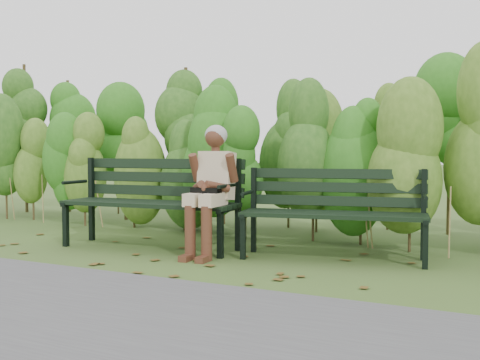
% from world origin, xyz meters
% --- Properties ---
extents(ground, '(80.00, 80.00, 0.00)m').
position_xyz_m(ground, '(0.00, 0.00, 0.00)').
color(ground, '#405627').
extents(footpath, '(60.00, 2.50, 0.01)m').
position_xyz_m(footpath, '(0.00, -2.20, 0.01)').
color(footpath, '#474749').
rests_on(footpath, ground).
extents(hedge_band, '(11.04, 1.67, 2.42)m').
position_xyz_m(hedge_band, '(0.00, 1.86, 1.26)').
color(hedge_band, '#47381E').
rests_on(hedge_band, ground).
extents(leaf_litter, '(5.94, 2.24, 0.01)m').
position_xyz_m(leaf_litter, '(0.30, -0.05, 0.00)').
color(leaf_litter, brown).
rests_on(leaf_litter, ground).
extents(bench_left, '(1.97, 0.78, 0.96)m').
position_xyz_m(bench_left, '(-1.01, 0.31, 0.57)').
color(bench_left, black).
rests_on(bench_left, ground).
extents(bench_right, '(1.82, 0.88, 0.87)m').
position_xyz_m(bench_right, '(0.91, 0.56, 0.51)').
color(bench_right, black).
rests_on(bench_right, ground).
extents(seated_woman, '(0.51, 0.74, 1.31)m').
position_xyz_m(seated_woman, '(-0.24, 0.18, 0.75)').
color(seated_woman, '#C8AE92').
rests_on(seated_woman, ground).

